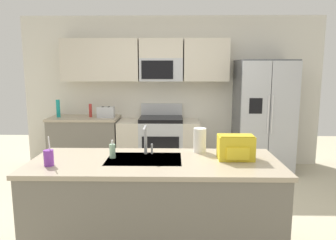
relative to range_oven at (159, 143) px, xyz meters
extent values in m
plane|color=beige|center=(0.22, -1.80, -0.44)|extent=(9.00, 9.00, 0.00)
cube|color=silver|center=(0.22, 0.35, 0.86)|extent=(5.20, 0.10, 2.60)
cube|color=beige|center=(-1.28, 0.14, 1.41)|extent=(0.70, 0.32, 0.70)
cube|color=beige|center=(-0.64, 0.14, 1.41)|extent=(0.59, 0.32, 0.70)
cube|color=beige|center=(0.79, 0.14, 1.41)|extent=(0.75, 0.32, 0.70)
cube|color=#B7BABF|center=(0.04, 0.14, 1.25)|extent=(0.72, 0.32, 0.38)
cube|color=black|center=(-0.02, -0.03, 1.25)|extent=(0.52, 0.01, 0.30)
cube|color=beige|center=(0.04, 0.14, 1.60)|extent=(0.72, 0.32, 0.32)
cube|color=slate|center=(-1.27, 0.00, -0.01)|extent=(1.13, 0.60, 0.86)
cube|color=tan|center=(-1.27, 0.00, 0.44)|extent=(1.16, 0.63, 0.04)
cube|color=#B7BABF|center=(0.04, 0.00, -0.02)|extent=(0.72, 0.60, 0.84)
cube|color=black|center=(0.04, -0.31, 0.01)|extent=(0.60, 0.01, 0.36)
cube|color=black|center=(0.04, 0.00, 0.43)|extent=(0.72, 0.60, 0.06)
cube|color=#B7BABF|center=(0.04, 0.27, 0.56)|extent=(0.72, 0.06, 0.20)
cube|color=beige|center=(-0.50, 0.00, -0.02)|extent=(0.36, 0.60, 0.84)
cube|color=beige|center=(0.54, 0.00, -0.02)|extent=(0.28, 0.60, 0.84)
cube|color=#4C4F54|center=(1.73, -0.05, 0.48)|extent=(0.90, 0.70, 1.85)
cube|color=#B7BABF|center=(1.51, -0.42, 0.48)|extent=(0.44, 0.04, 1.81)
cube|color=#B7BABF|center=(1.96, -0.42, 0.48)|extent=(0.44, 0.04, 1.81)
cylinder|color=silver|center=(1.70, -0.45, 0.57)|extent=(0.02, 0.02, 0.60)
cylinder|color=silver|center=(1.76, -0.45, 0.57)|extent=(0.02, 0.02, 0.60)
cube|color=black|center=(1.51, -0.44, 0.70)|extent=(0.20, 0.00, 0.24)
cube|color=slate|center=(0.08, -2.54, -0.01)|extent=(2.21, 0.83, 0.86)
cube|color=tan|center=(0.08, -2.54, 0.44)|extent=(2.25, 0.87, 0.04)
cube|color=#B7BABF|center=(-0.02, -2.49, 0.44)|extent=(0.68, 0.44, 0.03)
cube|color=#B7BABF|center=(-0.88, -0.05, 0.55)|extent=(0.28, 0.16, 0.18)
cube|color=black|center=(-0.93, -0.05, 0.63)|extent=(0.03, 0.11, 0.01)
cube|color=black|center=(-0.83, -0.05, 0.63)|extent=(0.03, 0.11, 0.01)
cylinder|color=#B2332D|center=(-1.16, 0.00, 0.57)|extent=(0.05, 0.05, 0.22)
cylinder|color=teal|center=(-1.69, -0.03, 0.60)|extent=(0.06, 0.06, 0.30)
cylinder|color=#B7BABF|center=(-0.02, -2.32, 0.60)|extent=(0.03, 0.03, 0.28)
cylinder|color=#B7BABF|center=(-0.02, -2.42, 0.73)|extent=(0.02, 0.20, 0.02)
cylinder|color=#B7BABF|center=(0.04, -2.32, 0.51)|extent=(0.02, 0.02, 0.10)
cylinder|color=purple|center=(-0.81, -2.70, 0.52)|extent=(0.08, 0.08, 0.14)
cylinder|color=white|center=(-0.80, -2.70, 0.64)|extent=(0.01, 0.03, 0.14)
cylinder|color=#A5D8B2|center=(-0.31, -2.46, 0.52)|extent=(0.06, 0.06, 0.13)
cylinder|color=white|center=(-0.31, -2.46, 0.61)|extent=(0.02, 0.02, 0.04)
cylinder|color=white|center=(0.51, -2.24, 0.58)|extent=(0.12, 0.12, 0.24)
cube|color=yellow|center=(0.82, -2.48, 0.57)|extent=(0.32, 0.20, 0.22)
cube|color=gold|center=(0.82, -2.50, 0.67)|extent=(0.30, 0.14, 0.03)
cube|color=yellow|center=(0.82, -2.58, 0.54)|extent=(0.20, 0.03, 0.11)
camera|label=1|loc=(0.25, -5.31, 1.29)|focal=34.06mm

